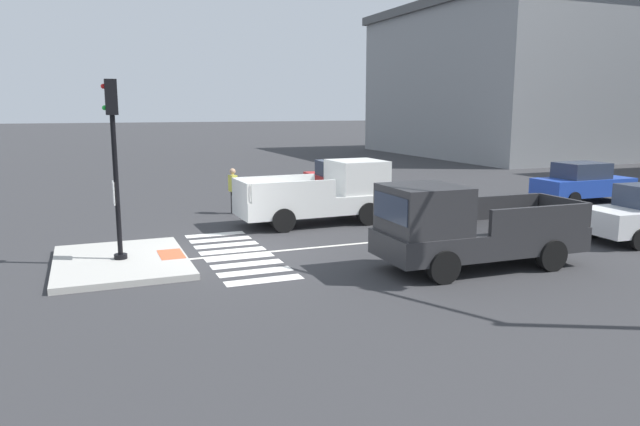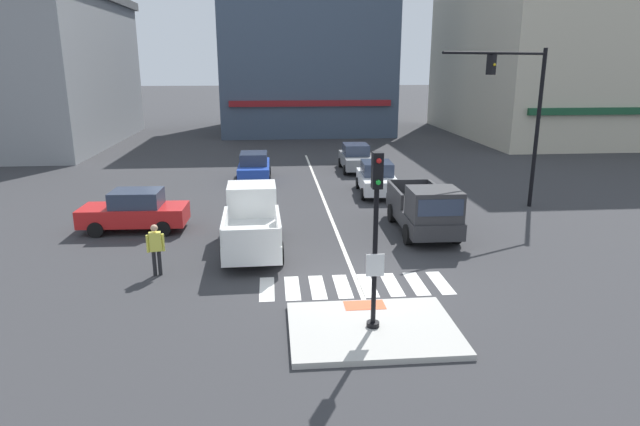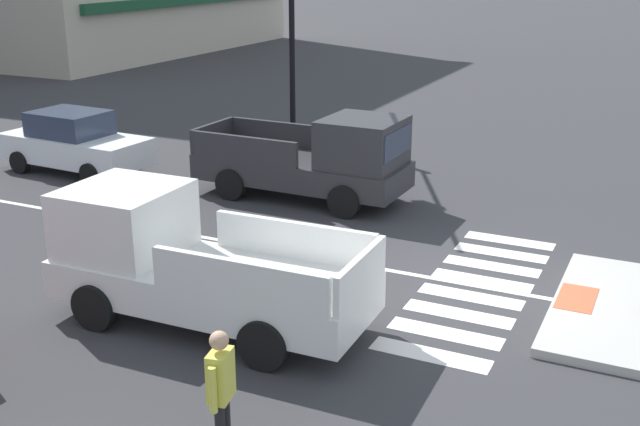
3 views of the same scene
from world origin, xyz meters
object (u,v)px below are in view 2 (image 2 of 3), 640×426
car_blue_westbound_distant (254,167)px  car_white_eastbound_far (377,178)px  pickup_truck_charcoal_eastbound_mid (425,211)px  pedestrian_at_curb_left (156,246)px  traffic_light_mast (522,105)px  pickup_truck_white_westbound_near (252,221)px  signal_pole (376,225)px  car_red_cross_left (135,211)px  car_grey_eastbound_distant (356,158)px

car_blue_westbound_distant → car_white_eastbound_far: 7.30m
pickup_truck_charcoal_eastbound_mid → pedestrian_at_curb_left: (-9.53, -3.34, 0.00)m
traffic_light_mast → pickup_truck_white_westbound_near: traffic_light_mast is taller
signal_pole → car_red_cross_left: bearing=130.2°
car_white_eastbound_far → car_grey_eastbound_distant: bearing=91.0°
car_blue_westbound_distant → car_grey_eastbound_distant: bearing=22.4°
car_blue_westbound_distant → pedestrian_at_curb_left: 14.26m
traffic_light_mast → car_grey_eastbound_distant: bearing=120.1°
car_red_cross_left → car_blue_westbound_distant: bearing=63.7°
signal_pole → pickup_truck_white_westbound_near: (-3.16, 6.85, -1.81)m
car_blue_westbound_distant → car_white_eastbound_far: bearing=-30.4°
car_grey_eastbound_distant → pickup_truck_white_westbound_near: pickup_truck_white_westbound_near is taller
car_grey_eastbound_distant → car_white_eastbound_far: (0.10, -6.25, 0.00)m
pickup_truck_white_westbound_near → pickup_truck_charcoal_eastbound_mid: bearing=7.1°
car_white_eastbound_far → pickup_truck_white_westbound_near: 9.88m
car_white_eastbound_far → pickup_truck_charcoal_eastbound_mid: (0.54, -6.97, 0.17)m
pickup_truck_charcoal_eastbound_mid → pedestrian_at_curb_left: bearing=-160.7°
pedestrian_at_curb_left → pickup_truck_white_westbound_near: bearing=40.8°
signal_pole → pickup_truck_charcoal_eastbound_mid: size_ratio=0.85×
pickup_truck_white_westbound_near → pedestrian_at_curb_left: bearing=-139.2°
car_red_cross_left → car_grey_eastbound_distant: bearing=47.4°
traffic_light_mast → pickup_truck_white_westbound_near: (-11.68, -4.18, -3.72)m
traffic_light_mast → car_red_cross_left: size_ratio=1.71×
car_red_cross_left → car_white_eastbound_far: (10.77, 5.35, 0.00)m
traffic_light_mast → pickup_truck_white_westbound_near: 12.95m
car_red_cross_left → pickup_truck_charcoal_eastbound_mid: (11.31, -1.62, 0.17)m
signal_pole → car_blue_westbound_distant: size_ratio=1.06×
car_grey_eastbound_distant → signal_pole: bearing=-97.7°
car_red_cross_left → car_grey_eastbound_distant: (10.67, 11.60, 0.00)m
signal_pole → car_blue_westbound_distant: signal_pole is taller
traffic_light_mast → car_grey_eastbound_distant: 12.04m
car_blue_westbound_distant → pickup_truck_white_westbound_near: size_ratio=0.80×
car_white_eastbound_far → pickup_truck_charcoal_eastbound_mid: bearing=-85.6°
car_grey_eastbound_distant → pickup_truck_charcoal_eastbound_mid: pickup_truck_charcoal_eastbound_mid is taller
signal_pole → car_red_cross_left: size_ratio=1.05×
traffic_light_mast → signal_pole: bearing=-127.7°
car_white_eastbound_far → pickup_truck_white_westbound_near: size_ratio=0.82×
traffic_light_mast → car_grey_eastbound_distant: (-5.71, 9.86, -3.89)m
car_red_cross_left → pedestrian_at_curb_left: bearing=-70.2°
traffic_light_mast → car_blue_westbound_distant: size_ratio=1.73×
pickup_truck_charcoal_eastbound_mid → signal_pole: bearing=-114.3°
car_red_cross_left → pedestrian_at_curb_left: (1.78, -4.96, 0.17)m
signal_pole → pedestrian_at_curb_left: signal_pole is taller
car_blue_westbound_distant → car_white_eastbound_far: same height
pickup_truck_charcoal_eastbound_mid → pickup_truck_white_westbound_near: 6.67m
car_white_eastbound_far → pedestrian_at_curb_left: size_ratio=2.51×
car_red_cross_left → pickup_truck_white_westbound_near: pickup_truck_white_westbound_near is taller
car_red_cross_left → car_white_eastbound_far: size_ratio=0.99×
signal_pole → pickup_truck_charcoal_eastbound_mid: signal_pole is taller
car_white_eastbound_far → pickup_truck_white_westbound_near: bearing=-127.9°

